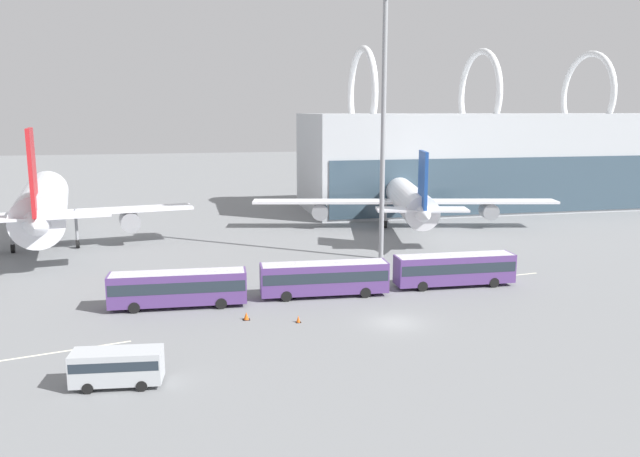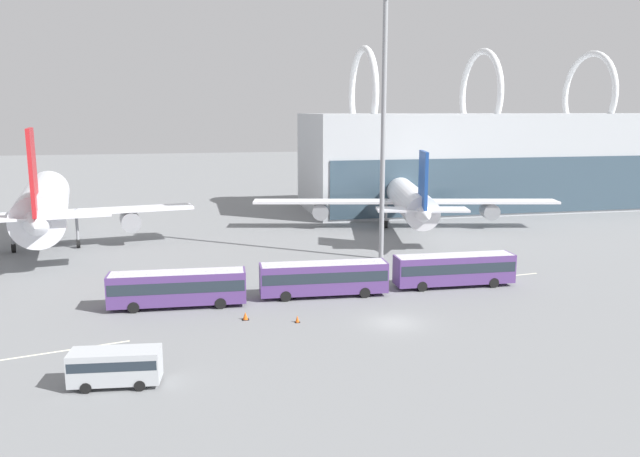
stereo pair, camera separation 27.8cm
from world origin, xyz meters
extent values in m
plane|color=slate|center=(0.00, 0.00, 0.00)|extent=(440.00, 440.00, 0.00)
cube|color=#B2B7BC|center=(57.04, 57.94, 8.42)|extent=(105.72, 22.42, 16.83)
cube|color=#384C5B|center=(57.04, 46.63, 5.13)|extent=(103.60, 0.20, 9.26)
torus|color=white|center=(13.61, 57.94, 20.18)|extent=(1.10, 15.96, 15.96)
torus|color=white|center=(35.33, 57.94, 20.18)|extent=(1.10, 15.96, 15.96)
torus|color=white|center=(57.04, 57.94, 20.18)|extent=(1.10, 15.96, 15.96)
cylinder|color=silver|center=(-34.32, 37.11, 5.65)|extent=(10.33, 30.64, 5.77)
sphere|color=silver|center=(-36.64, 51.99, 5.65)|extent=(5.65, 5.65, 5.65)
cone|color=silver|center=(-32.01, 22.24, 5.65)|extent=(6.43, 7.37, 5.48)
cube|color=silver|center=(-34.04, 35.30, 4.64)|extent=(36.92, 9.45, 0.35)
cylinder|color=gray|center=(-23.87, 36.88, 3.14)|extent=(3.07, 4.21, 2.51)
cube|color=red|center=(-32.12, 22.96, 11.03)|extent=(1.37, 6.31, 9.04)
cube|color=silver|center=(-32.12, 22.96, 6.23)|extent=(15.31, 5.47, 0.28)
cylinder|color=gray|center=(-35.87, 47.09, 2.81)|extent=(0.36, 0.36, 4.52)
cylinder|color=black|center=(-35.87, 47.09, 0.55)|extent=(0.61, 1.16, 1.10)
cylinder|color=gray|center=(-37.74, 34.72, 2.81)|extent=(0.36, 0.36, 4.52)
cylinder|color=black|center=(-37.74, 34.72, 0.55)|extent=(0.61, 1.16, 1.10)
cylinder|color=gray|center=(-30.33, 35.88, 2.81)|extent=(0.36, 0.36, 4.52)
cylinder|color=black|center=(-30.33, 35.88, 0.55)|extent=(0.61, 1.16, 1.10)
cylinder|color=white|center=(15.85, 42.62, 4.76)|extent=(12.01, 37.21, 4.36)
sphere|color=white|center=(19.73, 60.77, 4.76)|extent=(4.27, 4.27, 4.27)
cone|color=white|center=(11.98, 24.47, 4.76)|extent=(5.75, 8.83, 4.14)
cube|color=white|center=(15.38, 40.41, 4.00)|extent=(44.99, 12.90, 0.35)
cylinder|color=gray|center=(2.99, 43.05, 2.54)|extent=(3.00, 3.45, 2.42)
cylinder|color=gray|center=(27.77, 37.76, 2.54)|extent=(3.00, 3.45, 2.42)
cube|color=#1E4799|center=(12.17, 25.36, 8.94)|extent=(1.42, 4.90, 7.04)
cube|color=white|center=(12.17, 25.36, 5.20)|extent=(11.74, 5.49, 0.28)
cylinder|color=gray|center=(18.45, 54.80, 2.44)|extent=(0.36, 0.36, 3.78)
cylinder|color=black|center=(18.45, 54.80, 0.55)|extent=(0.67, 1.17, 1.10)
cylinder|color=gray|center=(12.61, 41.00, 2.44)|extent=(0.36, 0.36, 3.78)
cylinder|color=black|center=(12.61, 41.00, 0.55)|extent=(0.67, 1.17, 1.10)
cylinder|color=gray|center=(18.15, 39.82, 2.44)|extent=(0.36, 0.36, 3.78)
cylinder|color=black|center=(18.15, 39.82, 0.55)|extent=(0.67, 1.17, 1.10)
cube|color=#56387A|center=(-17.55, 8.09, 1.79)|extent=(12.15, 3.16, 2.84)
cube|color=#232D38|center=(-17.55, 8.09, 2.08)|extent=(11.91, 3.18, 0.99)
cube|color=silver|center=(-17.55, 8.09, 3.15)|extent=(11.79, 3.06, 0.12)
cylinder|color=black|center=(-13.77, 9.07, 0.50)|extent=(1.01, 0.35, 1.00)
cylinder|color=black|center=(-13.89, 6.73, 0.50)|extent=(1.01, 0.35, 1.00)
cylinder|color=black|center=(-21.22, 9.46, 0.50)|extent=(1.01, 0.35, 1.00)
cylinder|color=black|center=(-21.34, 7.12, 0.50)|extent=(1.01, 0.35, 1.00)
cube|color=#56387A|center=(-4.10, 8.62, 1.79)|extent=(12.16, 3.19, 2.84)
cube|color=#232D38|center=(-4.10, 8.62, 2.08)|extent=(11.92, 3.21, 0.99)
cube|color=silver|center=(-4.10, 8.62, 3.15)|extent=(11.79, 3.10, 0.12)
cylinder|color=black|center=(-0.31, 9.58, 0.50)|extent=(1.01, 0.35, 1.00)
cylinder|color=black|center=(-0.43, 7.25, 0.50)|extent=(1.01, 0.35, 1.00)
cylinder|color=black|center=(-7.76, 9.99, 0.50)|extent=(1.01, 0.35, 1.00)
cylinder|color=black|center=(-7.88, 7.66, 0.50)|extent=(1.01, 0.35, 1.00)
cube|color=#56387A|center=(9.36, 9.16, 1.79)|extent=(12.11, 2.91, 2.84)
cube|color=#232D38|center=(9.36, 9.16, 2.08)|extent=(11.87, 2.93, 0.99)
cube|color=silver|center=(9.36, 9.16, 3.15)|extent=(11.75, 2.82, 0.12)
cylinder|color=black|center=(13.13, 10.22, 0.50)|extent=(1.01, 0.33, 1.00)
cylinder|color=black|center=(13.05, 7.88, 0.50)|extent=(1.01, 0.33, 1.00)
cylinder|color=black|center=(5.67, 10.45, 0.50)|extent=(1.01, 0.33, 1.00)
cylinder|color=black|center=(5.60, 8.11, 0.50)|extent=(1.01, 0.33, 1.00)
cube|color=#B2B7BC|center=(-21.28, -7.77, 1.33)|extent=(5.82, 2.64, 2.07)
cube|color=#232D38|center=(-21.28, -7.77, 1.66)|extent=(5.65, 2.65, 0.62)
cylinder|color=black|center=(-23.01, -8.56, 0.35)|extent=(0.72, 0.29, 0.70)
cylinder|color=black|center=(-22.81, -6.63, 0.35)|extent=(0.72, 0.29, 0.70)
cylinder|color=black|center=(-19.76, -8.90, 0.35)|extent=(0.72, 0.29, 0.70)
cylinder|color=black|center=(-19.56, -6.97, 0.35)|extent=(0.72, 0.29, 0.70)
cylinder|color=gray|center=(5.85, 22.09, 15.38)|extent=(0.56, 0.56, 30.76)
cube|color=silver|center=(15.15, 11.38, 0.00)|extent=(10.35, 1.59, 0.01)
cube|color=silver|center=(-26.60, -1.04, 0.00)|extent=(11.01, 2.81, 0.01)
cube|color=black|center=(-7.85, 1.74, 0.01)|extent=(0.44, 0.44, 0.02)
cone|color=#EA5914|center=(-7.85, 1.74, 0.31)|extent=(0.32, 0.32, 0.57)
cube|color=black|center=(-12.01, 3.34, 0.01)|extent=(0.60, 0.60, 0.02)
cone|color=#EA5914|center=(-12.01, 3.34, 0.34)|extent=(0.44, 0.44, 0.63)
camera|label=1|loc=(-16.62, -46.92, 17.27)|focal=35.00mm
camera|label=2|loc=(-16.35, -46.98, 17.27)|focal=35.00mm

